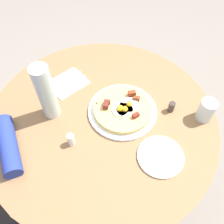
{
  "coord_description": "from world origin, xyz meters",
  "views": [
    {
      "loc": [
        0.57,
        0.18,
        1.6
      ],
      "look_at": [
        -0.03,
        0.04,
        0.74
      ],
      "focal_mm": 39.03,
      "sensor_mm": 36.0,
      "label": 1
    }
  ],
  "objects_px": {
    "dining_table": "(103,137)",
    "water_bottle": "(46,93)",
    "knife": "(66,80)",
    "salt_shaker": "(71,140)",
    "pizza_plate": "(122,111)",
    "breakfast_pizza": "(123,108)",
    "fork": "(70,84)",
    "pepper_shaker": "(171,107)",
    "bread_plate": "(160,156)",
    "water_glass": "(206,110)"
  },
  "relations": [
    {
      "from": "dining_table",
      "to": "water_bottle",
      "type": "height_order",
      "value": "water_bottle"
    },
    {
      "from": "breakfast_pizza",
      "to": "knife",
      "type": "distance_m",
      "value": 0.33
    },
    {
      "from": "pizza_plate",
      "to": "pepper_shaker",
      "type": "xyz_separation_m",
      "value": [
        -0.06,
        0.21,
        0.02
      ]
    },
    {
      "from": "knife",
      "to": "water_bottle",
      "type": "xyz_separation_m",
      "value": [
        0.19,
        0.01,
        0.13
      ]
    },
    {
      "from": "dining_table",
      "to": "water_bottle",
      "type": "xyz_separation_m",
      "value": [
        0.02,
        -0.22,
        0.31
      ]
    },
    {
      "from": "water_glass",
      "to": "breakfast_pizza",
      "type": "bearing_deg",
      "value": -81.4
    },
    {
      "from": "breakfast_pizza",
      "to": "pepper_shaker",
      "type": "xyz_separation_m",
      "value": [
        -0.06,
        0.21,
        -0.0
      ]
    },
    {
      "from": "knife",
      "to": "pepper_shaker",
      "type": "bearing_deg",
      "value": -60.07
    },
    {
      "from": "water_bottle",
      "to": "salt_shaker",
      "type": "height_order",
      "value": "water_bottle"
    },
    {
      "from": "bread_plate",
      "to": "water_glass",
      "type": "relative_size",
      "value": 1.79
    },
    {
      "from": "water_bottle",
      "to": "pizza_plate",
      "type": "bearing_deg",
      "value": 104.26
    },
    {
      "from": "knife",
      "to": "fork",
      "type": "bearing_deg",
      "value": -90.0
    },
    {
      "from": "bread_plate",
      "to": "pizza_plate",
      "type": "bearing_deg",
      "value": -133.38
    },
    {
      "from": "fork",
      "to": "pepper_shaker",
      "type": "relative_size",
      "value": 3.59
    },
    {
      "from": "pizza_plate",
      "to": "breakfast_pizza",
      "type": "relative_size",
      "value": 1.18
    },
    {
      "from": "bread_plate",
      "to": "water_bottle",
      "type": "xyz_separation_m",
      "value": [
        -0.1,
        -0.49,
        0.13
      ]
    },
    {
      "from": "breakfast_pizza",
      "to": "bread_plate",
      "type": "relative_size",
      "value": 1.41
    },
    {
      "from": "fork",
      "to": "pizza_plate",
      "type": "bearing_deg",
      "value": -72.38
    },
    {
      "from": "pepper_shaker",
      "to": "fork",
      "type": "bearing_deg",
      "value": -94.43
    },
    {
      "from": "dining_table",
      "to": "pizza_plate",
      "type": "relative_size",
      "value": 3.33
    },
    {
      "from": "dining_table",
      "to": "bread_plate",
      "type": "relative_size",
      "value": 5.54
    },
    {
      "from": "fork",
      "to": "water_glass",
      "type": "xyz_separation_m",
      "value": [
        0.04,
        0.62,
        0.04
      ]
    },
    {
      "from": "knife",
      "to": "pepper_shaker",
      "type": "distance_m",
      "value": 0.52
    },
    {
      "from": "bread_plate",
      "to": "knife",
      "type": "height_order",
      "value": "bread_plate"
    },
    {
      "from": "knife",
      "to": "salt_shaker",
      "type": "distance_m",
      "value": 0.35
    },
    {
      "from": "knife",
      "to": "salt_shaker",
      "type": "relative_size",
      "value": 3.08
    },
    {
      "from": "bread_plate",
      "to": "knife",
      "type": "bearing_deg",
      "value": -120.8
    },
    {
      "from": "bread_plate",
      "to": "water_glass",
      "type": "bearing_deg",
      "value": 145.93
    },
    {
      "from": "pepper_shaker",
      "to": "salt_shaker",
      "type": "bearing_deg",
      "value": -55.15
    },
    {
      "from": "pizza_plate",
      "to": "salt_shaker",
      "type": "xyz_separation_m",
      "value": [
        0.2,
        -0.17,
        0.02
      ]
    },
    {
      "from": "salt_shaker",
      "to": "water_glass",
      "type": "bearing_deg",
      "value": 116.4
    },
    {
      "from": "breakfast_pizza",
      "to": "dining_table",
      "type": "bearing_deg",
      "value": -57.07
    },
    {
      "from": "breakfast_pizza",
      "to": "salt_shaker",
      "type": "relative_size",
      "value": 4.38
    },
    {
      "from": "water_bottle",
      "to": "pepper_shaker",
      "type": "height_order",
      "value": "water_bottle"
    },
    {
      "from": "dining_table",
      "to": "pizza_plate",
      "type": "height_order",
      "value": "pizza_plate"
    },
    {
      "from": "water_glass",
      "to": "water_bottle",
      "type": "relative_size",
      "value": 0.38
    },
    {
      "from": "pizza_plate",
      "to": "bread_plate",
      "type": "xyz_separation_m",
      "value": [
        0.18,
        0.19,
        -0.0
      ]
    },
    {
      "from": "knife",
      "to": "salt_shaker",
      "type": "height_order",
      "value": "salt_shaker"
    },
    {
      "from": "pizza_plate",
      "to": "fork",
      "type": "height_order",
      "value": "pizza_plate"
    },
    {
      "from": "knife",
      "to": "water_glass",
      "type": "relative_size",
      "value": 1.77
    },
    {
      "from": "breakfast_pizza",
      "to": "water_glass",
      "type": "bearing_deg",
      "value": 98.6
    },
    {
      "from": "breakfast_pizza",
      "to": "fork",
      "type": "relative_size",
      "value": 1.42
    },
    {
      "from": "salt_shaker",
      "to": "pepper_shaker",
      "type": "relative_size",
      "value": 1.16
    },
    {
      "from": "knife",
      "to": "water_glass",
      "type": "bearing_deg",
      "value": -59.07
    },
    {
      "from": "dining_table",
      "to": "water_glass",
      "type": "relative_size",
      "value": 9.9
    },
    {
      "from": "water_glass",
      "to": "fork",
      "type": "bearing_deg",
      "value": -93.86
    },
    {
      "from": "water_bottle",
      "to": "salt_shaker",
      "type": "relative_size",
      "value": 4.59
    },
    {
      "from": "pizza_plate",
      "to": "water_glass",
      "type": "height_order",
      "value": "water_glass"
    },
    {
      "from": "breakfast_pizza",
      "to": "fork",
      "type": "bearing_deg",
      "value": -108.8
    },
    {
      "from": "fork",
      "to": "salt_shaker",
      "type": "distance_m",
      "value": 0.32
    }
  ]
}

